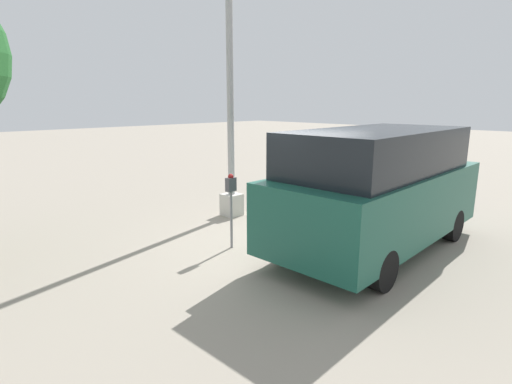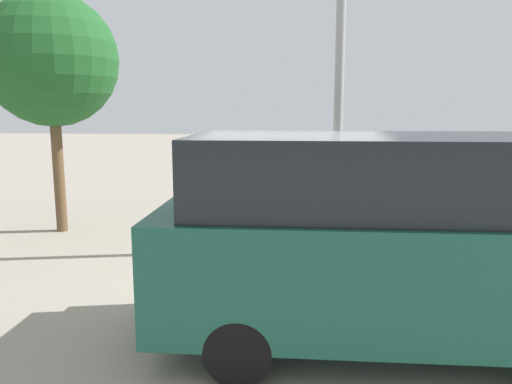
# 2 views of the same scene
# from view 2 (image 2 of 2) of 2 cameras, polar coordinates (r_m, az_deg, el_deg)

# --- Properties ---
(ground_plane) EXTENTS (80.00, 80.00, 0.00)m
(ground_plane) POSITION_cam_2_polar(r_m,az_deg,el_deg) (7.24, 3.72, -11.44)
(ground_plane) COLOR gray
(parking_meter_near) EXTENTS (0.20, 0.11, 1.48)m
(parking_meter_near) POSITION_cam_2_polar(r_m,az_deg,el_deg) (7.58, -1.90, -1.89)
(parking_meter_near) COLOR gray
(parking_meter_near) RESTS_ON ground
(lamp_post) EXTENTS (0.44, 0.44, 6.49)m
(lamp_post) POSITION_cam_2_polar(r_m,az_deg,el_deg) (9.11, 9.34, 7.19)
(lamp_post) COLOR beige
(lamp_post) RESTS_ON ground
(parked_van) EXTENTS (5.07, 2.16, 2.32)m
(parked_van) POSITION_cam_2_polar(r_m,az_deg,el_deg) (5.56, 14.83, -4.98)
(parked_van) COLOR #195142
(parked_van) RESTS_ON ground
(street_tree) EXTENTS (2.68, 2.68, 4.88)m
(street_tree) POSITION_cam_2_polar(r_m,az_deg,el_deg) (11.18, -22.37, 13.70)
(street_tree) COLOR brown
(street_tree) RESTS_ON ground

